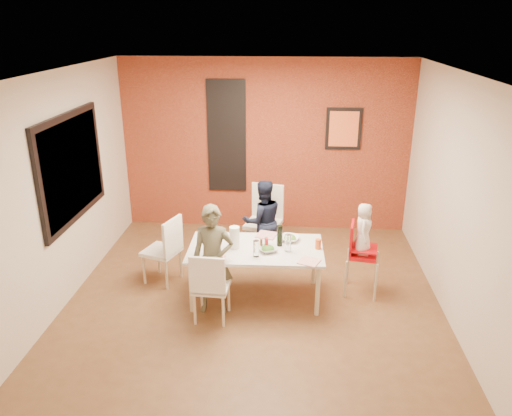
# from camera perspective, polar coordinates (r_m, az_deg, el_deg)

# --- Properties ---
(ground) EXTENTS (4.50, 4.50, 0.00)m
(ground) POSITION_cam_1_polar(r_m,az_deg,el_deg) (6.31, -0.20, -9.93)
(ground) COLOR brown
(ground) RESTS_ON ground
(ceiling) EXTENTS (4.50, 4.50, 0.02)m
(ceiling) POSITION_cam_1_polar(r_m,az_deg,el_deg) (5.44, -0.24, 15.29)
(ceiling) COLOR white
(ceiling) RESTS_ON wall_back
(wall_back) EXTENTS (4.50, 0.02, 2.70)m
(wall_back) POSITION_cam_1_polar(r_m,az_deg,el_deg) (7.89, 1.05, 7.10)
(wall_back) COLOR beige
(wall_back) RESTS_ON ground
(wall_front) EXTENTS (4.50, 0.02, 2.70)m
(wall_front) POSITION_cam_1_polar(r_m,az_deg,el_deg) (3.69, -2.96, -9.78)
(wall_front) COLOR beige
(wall_front) RESTS_ON ground
(wall_left) EXTENTS (0.02, 4.50, 2.70)m
(wall_left) POSITION_cam_1_polar(r_m,az_deg,el_deg) (6.31, -21.06, 2.11)
(wall_left) COLOR beige
(wall_left) RESTS_ON ground
(wall_right) EXTENTS (0.02, 4.50, 2.70)m
(wall_right) POSITION_cam_1_polar(r_m,az_deg,el_deg) (6.00, 21.73, 1.09)
(wall_right) COLOR beige
(wall_right) RESTS_ON ground
(brick_accent_wall) EXTENTS (4.50, 0.02, 2.70)m
(brick_accent_wall) POSITION_cam_1_polar(r_m,az_deg,el_deg) (7.87, 1.04, 7.06)
(brick_accent_wall) COLOR maroon
(brick_accent_wall) RESTS_ON ground
(picture_window_frame) EXTENTS (0.05, 1.70, 1.30)m
(picture_window_frame) POSITION_cam_1_polar(r_m,az_deg,el_deg) (6.41, -20.32, 4.38)
(picture_window_frame) COLOR black
(picture_window_frame) RESTS_ON wall_left
(picture_window_pane) EXTENTS (0.02, 1.55, 1.15)m
(picture_window_pane) POSITION_cam_1_polar(r_m,az_deg,el_deg) (6.41, -20.20, 4.38)
(picture_window_pane) COLOR black
(picture_window_pane) RESTS_ON wall_left
(glassblock_strip) EXTENTS (0.55, 0.03, 1.70)m
(glassblock_strip) POSITION_cam_1_polar(r_m,az_deg,el_deg) (7.87, -3.36, 8.16)
(glassblock_strip) COLOR silver
(glassblock_strip) RESTS_ON wall_back
(glassblock_surround) EXTENTS (0.60, 0.03, 1.76)m
(glassblock_surround) POSITION_cam_1_polar(r_m,az_deg,el_deg) (7.87, -3.37, 8.15)
(glassblock_surround) COLOR black
(glassblock_surround) RESTS_ON wall_back
(art_print_frame) EXTENTS (0.54, 0.03, 0.64)m
(art_print_frame) POSITION_cam_1_polar(r_m,az_deg,el_deg) (7.81, 9.98, 8.90)
(art_print_frame) COLOR black
(art_print_frame) RESTS_ON wall_back
(art_print_canvas) EXTENTS (0.44, 0.01, 0.54)m
(art_print_canvas) POSITION_cam_1_polar(r_m,az_deg,el_deg) (7.80, 9.99, 8.88)
(art_print_canvas) COLOR orange
(art_print_canvas) RESTS_ON wall_back
(dining_table) EXTENTS (1.62, 0.92, 0.67)m
(dining_table) POSITION_cam_1_polar(r_m,az_deg,el_deg) (5.99, -0.03, -5.07)
(dining_table) COLOR silver
(dining_table) RESTS_ON ground
(chair_near) EXTENTS (0.42, 0.42, 0.85)m
(chair_near) POSITION_cam_1_polar(r_m,az_deg,el_deg) (5.60, -5.30, -8.65)
(chair_near) COLOR white
(chair_near) RESTS_ON ground
(chair_far) EXTENTS (0.57, 0.57, 1.01)m
(chair_far) POSITION_cam_1_polar(r_m,az_deg,el_deg) (7.17, 1.06, -0.93)
(chair_far) COLOR white
(chair_far) RESTS_ON ground
(chair_left) EXTENTS (0.53, 0.53, 0.90)m
(chair_left) POSITION_cam_1_polar(r_m,az_deg,el_deg) (6.48, -10.21, -4.39)
(chair_left) COLOR white
(chair_left) RESTS_ON ground
(high_chair) EXTENTS (0.45, 0.45, 0.92)m
(high_chair) POSITION_cam_1_polar(r_m,az_deg,el_deg) (6.25, 11.76, -4.92)
(high_chair) COLOR red
(high_chair) RESTS_ON ground
(child_near) EXTENTS (0.48, 0.32, 1.31)m
(child_near) POSITION_cam_1_polar(r_m,az_deg,el_deg) (5.72, -4.94, -5.95)
(child_near) COLOR brown
(child_near) RESTS_ON ground
(child_far) EXTENTS (0.69, 0.61, 1.18)m
(child_far) POSITION_cam_1_polar(r_m,az_deg,el_deg) (6.93, 0.77, -1.49)
(child_far) COLOR black
(child_far) RESTS_ON ground
(toddler) EXTENTS (0.25, 0.34, 0.64)m
(toddler) POSITION_cam_1_polar(r_m,az_deg,el_deg) (6.12, 12.19, -2.34)
(toddler) COLOR silver
(toddler) RESTS_ON high_chair
(plate_near_left) EXTENTS (0.26, 0.26, 0.01)m
(plate_near_left) POSITION_cam_1_polar(r_m,az_deg,el_deg) (5.72, -4.80, -5.75)
(plate_near_left) COLOR white
(plate_near_left) RESTS_ON dining_table
(plate_far_mid) EXTENTS (0.29, 0.29, 0.01)m
(plate_far_mid) POSITION_cam_1_polar(r_m,az_deg,el_deg) (6.29, 1.22, -3.11)
(plate_far_mid) COLOR silver
(plate_far_mid) RESTS_ON dining_table
(plate_near_right) EXTENTS (0.28, 0.28, 0.01)m
(plate_near_right) POSITION_cam_1_polar(r_m,az_deg,el_deg) (5.66, 6.10, -6.10)
(plate_near_right) COLOR white
(plate_near_right) RESTS_ON dining_table
(plate_far_left) EXTENTS (0.26, 0.26, 0.01)m
(plate_far_left) POSITION_cam_1_polar(r_m,az_deg,el_deg) (6.27, -5.48, -3.29)
(plate_far_left) COLOR white
(plate_far_left) RESTS_ON dining_table
(salad_bowl_a) EXTENTS (0.28, 0.28, 0.05)m
(salad_bowl_a) POSITION_cam_1_polar(r_m,az_deg,el_deg) (5.87, 1.36, -4.73)
(salad_bowl_a) COLOR silver
(salad_bowl_a) RESTS_ON dining_table
(salad_bowl_b) EXTENTS (0.28, 0.28, 0.06)m
(salad_bowl_b) POSITION_cam_1_polar(r_m,az_deg,el_deg) (6.16, 3.90, -3.49)
(salad_bowl_b) COLOR white
(salad_bowl_b) RESTS_ON dining_table
(wine_bottle) EXTENTS (0.07, 0.07, 0.26)m
(wine_bottle) POSITION_cam_1_polar(r_m,az_deg,el_deg) (5.98, 2.73, -3.18)
(wine_bottle) COLOR black
(wine_bottle) RESTS_ON dining_table
(wine_glass_a) EXTENTS (0.07, 0.07, 0.20)m
(wine_glass_a) POSITION_cam_1_polar(r_m,az_deg,el_deg) (5.72, 0.01, -4.66)
(wine_glass_a) COLOR white
(wine_glass_a) RESTS_ON dining_table
(wine_glass_b) EXTENTS (0.07, 0.07, 0.21)m
(wine_glass_b) POSITION_cam_1_polar(r_m,az_deg,el_deg) (5.85, 3.69, -4.01)
(wine_glass_b) COLOR white
(wine_glass_b) RESTS_ON dining_table
(paper_towel_roll) EXTENTS (0.12, 0.12, 0.27)m
(paper_towel_roll) POSITION_cam_1_polar(r_m,az_deg,el_deg) (5.91, -2.47, -3.40)
(paper_towel_roll) COLOR white
(paper_towel_roll) RESTS_ON dining_table
(condiment_red) EXTENTS (0.04, 0.04, 0.15)m
(condiment_red) POSITION_cam_1_polar(r_m,az_deg,el_deg) (5.88, 1.22, -4.19)
(condiment_red) COLOR red
(condiment_red) RESTS_ON dining_table
(condiment_green) EXTENTS (0.04, 0.04, 0.14)m
(condiment_green) POSITION_cam_1_polar(r_m,az_deg,el_deg) (5.92, 1.17, -4.01)
(condiment_green) COLOR #317226
(condiment_green) RESTS_ON dining_table
(condiment_brown) EXTENTS (0.03, 0.03, 0.12)m
(condiment_brown) POSITION_cam_1_polar(r_m,az_deg,el_deg) (5.92, 0.60, -4.10)
(condiment_brown) COLOR brown
(condiment_brown) RESTS_ON dining_table
(sippy_cup) EXTENTS (0.07, 0.07, 0.12)m
(sippy_cup) POSITION_cam_1_polar(r_m,az_deg,el_deg) (5.97, 7.11, -4.10)
(sippy_cup) COLOR #D55617
(sippy_cup) RESTS_ON dining_table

